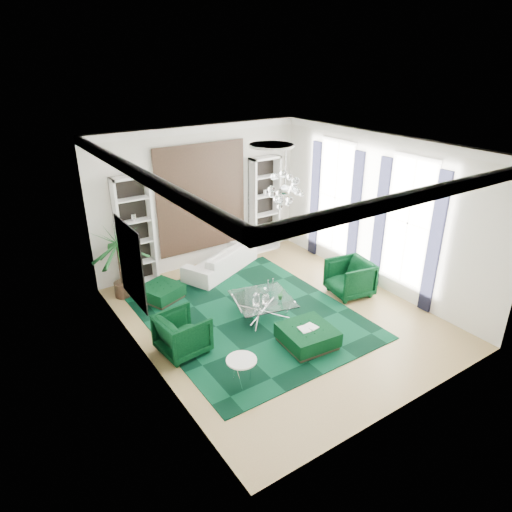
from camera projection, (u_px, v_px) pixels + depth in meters
floor at (277, 316)px, 10.31m from camera, size 6.00×7.00×0.02m
ceiling at (281, 146)px, 8.75m from camera, size 6.00×7.00×0.02m
wall_back at (201, 198)px, 12.19m from camera, size 6.00×0.02×3.80m
wall_front at (417, 310)px, 6.87m from camera, size 6.00×0.02×3.80m
wall_left at (141, 273)px, 8.00m from camera, size 0.02×7.00×3.80m
wall_right at (378, 212)px, 11.06m from camera, size 0.02×7.00×3.80m
crown_molding at (281, 151)px, 8.79m from camera, size 6.00×7.00×0.18m
ceiling_medallion at (272, 145)px, 8.99m from camera, size 0.90×0.90×0.05m
tapestry at (202, 198)px, 12.15m from camera, size 2.50×0.06×2.80m
shelving_left at (135, 232)px, 11.25m from camera, size 0.90×0.38×2.80m
shelving_right at (265, 205)px, 13.23m from camera, size 0.90×0.38×2.80m
painting at (131, 264)px, 8.49m from camera, size 0.04×1.30×1.60m
window_near at (408, 223)px, 10.37m from camera, size 0.03×1.10×2.90m
curtain_near_a at (435, 244)px, 9.86m from camera, size 0.07×0.30×3.25m
curtain_near_b at (380, 224)px, 11.04m from camera, size 0.07×0.30×3.25m
window_far at (335, 198)px, 12.19m from camera, size 0.03×1.10×2.90m
curtain_far_a at (355, 215)px, 11.68m from camera, size 0.07×0.30×3.25m
curtain_far_b at (315, 200)px, 12.86m from camera, size 0.07×0.30×3.25m
rug at (249, 315)px, 10.31m from camera, size 4.20×5.00×0.02m
sofa at (221, 259)px, 12.31m from camera, size 2.49×1.79×0.68m
armchair_left at (183, 334)px, 8.92m from camera, size 0.99×0.97×0.83m
armchair_right at (350, 278)px, 11.07m from camera, size 1.12×1.09×0.88m
coffee_table at (263, 307)px, 10.26m from camera, size 1.50×1.50×0.43m
ottoman_side at (161, 293)px, 10.92m from camera, size 1.09×1.09×0.38m
ottoman_front at (307, 337)px, 9.20m from camera, size 1.09×1.09×0.40m
book at (308, 328)px, 9.12m from camera, size 0.39×0.26×0.03m
side_table at (242, 372)px, 8.08m from camera, size 0.68×0.68×0.53m
palm at (118, 254)px, 10.70m from camera, size 1.55×1.55×2.25m
chandelier at (285, 190)px, 9.40m from camera, size 1.04×1.04×0.80m
table_plant at (281, 294)px, 10.09m from camera, size 0.15×0.12×0.26m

